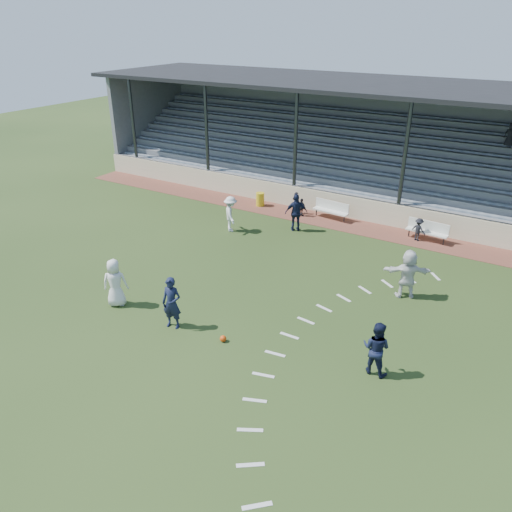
{
  "coord_description": "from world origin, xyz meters",
  "views": [
    {
      "loc": [
        9.21,
        -12.76,
        9.91
      ],
      "look_at": [
        0.0,
        2.5,
        1.3
      ],
      "focal_mm": 35.0,
      "sensor_mm": 36.0,
      "label": 1
    }
  ],
  "objects_px": {
    "bench_left": "(331,208)",
    "bench_right": "(428,229)",
    "trash_bin": "(260,199)",
    "player_white_lead": "(115,283)",
    "football": "(223,339)",
    "player_navy_lead": "(172,303)"
  },
  "relations": [
    {
      "from": "bench_left",
      "to": "bench_right",
      "type": "height_order",
      "value": "same"
    },
    {
      "from": "bench_right",
      "to": "trash_bin",
      "type": "xyz_separation_m",
      "value": [
        -9.43,
        -0.02,
        -0.18
      ]
    },
    {
      "from": "player_white_lead",
      "to": "trash_bin",
      "type": "bearing_deg",
      "value": -118.83
    },
    {
      "from": "player_white_lead",
      "to": "bench_right",
      "type": "bearing_deg",
      "value": -158.1
    },
    {
      "from": "football",
      "to": "trash_bin",
      "type": "bearing_deg",
      "value": 115.32
    },
    {
      "from": "bench_left",
      "to": "trash_bin",
      "type": "height_order",
      "value": "bench_left"
    },
    {
      "from": "football",
      "to": "player_white_lead",
      "type": "height_order",
      "value": "player_white_lead"
    },
    {
      "from": "bench_right",
      "to": "football",
      "type": "distance_m",
      "value": 12.66
    },
    {
      "from": "football",
      "to": "player_white_lead",
      "type": "distance_m",
      "value": 4.86
    },
    {
      "from": "football",
      "to": "player_white_lead",
      "type": "xyz_separation_m",
      "value": [
        -4.79,
        -0.09,
        0.82
      ]
    },
    {
      "from": "bench_left",
      "to": "trash_bin",
      "type": "bearing_deg",
      "value": -170.07
    },
    {
      "from": "trash_bin",
      "to": "player_navy_lead",
      "type": "xyz_separation_m",
      "value": [
        3.7,
        -12.23,
        0.56
      ]
    },
    {
      "from": "bench_right",
      "to": "player_navy_lead",
      "type": "relative_size",
      "value": 1.06
    },
    {
      "from": "bench_right",
      "to": "player_white_lead",
      "type": "xyz_separation_m",
      "value": [
        -8.51,
        -12.18,
        0.35
      ]
    },
    {
      "from": "player_navy_lead",
      "to": "bench_right",
      "type": "bearing_deg",
      "value": 52.26
    },
    {
      "from": "bench_right",
      "to": "player_navy_lead",
      "type": "height_order",
      "value": "player_navy_lead"
    },
    {
      "from": "trash_bin",
      "to": "player_navy_lead",
      "type": "height_order",
      "value": "player_navy_lead"
    },
    {
      "from": "player_white_lead",
      "to": "football",
      "type": "bearing_deg",
      "value": 147.92
    },
    {
      "from": "bench_left",
      "to": "player_white_lead",
      "type": "distance_m",
      "value": 12.88
    },
    {
      "from": "football",
      "to": "player_navy_lead",
      "type": "height_order",
      "value": "player_navy_lead"
    },
    {
      "from": "trash_bin",
      "to": "football",
      "type": "relative_size",
      "value": 3.42
    },
    {
      "from": "bench_left",
      "to": "player_navy_lead",
      "type": "xyz_separation_m",
      "value": [
        -0.59,
        -12.5,
        0.37
      ]
    }
  ]
}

